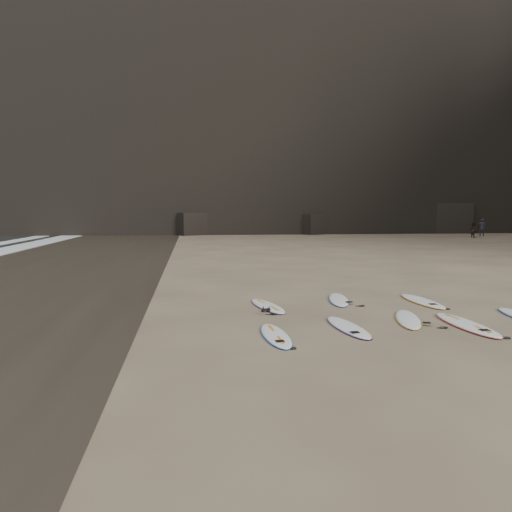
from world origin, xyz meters
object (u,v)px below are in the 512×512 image
Objects in this scene: surfboard_3 at (467,324)px; surfboard_0 at (276,335)px; surfboard_2 at (408,319)px; surfboard_5 at (268,306)px; person_b at (473,230)px; surfboard_6 at (339,299)px; surfboard_7 at (422,301)px; surfboard_1 at (348,327)px; person_a at (482,227)px.

surfboard_0 is at bearing -175.15° from surfboard_3.
surfboard_3 reaches higher than surfboard_2.
surfboard_3 is 1.14× the size of surfboard_5.
person_b reaches higher than surfboard_0.
surfboard_6 is (-0.95, 2.95, 0.00)m from surfboard_2.
surfboard_2 is at bearing -44.63° from surfboard_5.
surfboard_3 reaches higher than surfboard_0.
surfboard_1 is at bearing -139.32° from surfboard_7.
surfboard_2 is 45.50m from person_a.
person_a is at bearing 73.88° from surfboard_2.
person_a is (23.84, 35.42, 0.90)m from surfboard_7.
surfboard_3 is at bearing -44.83° from surfboard_5.
surfboard_5 is 1.01× the size of surfboard_6.
surfboard_5 is 45.70m from person_a.
surfboard_7 is at bearing -9.39° from surfboard_5.
surfboard_0 is at bearing 92.53° from person_a.
person_a is at bearing 57.73° from surfboard_3.
surfboard_1 reaches higher than surfboard_0.
surfboard_2 is 1.23× the size of person_a.
surfboard_3 is 5.37m from surfboard_5.
person_a is at bearing -52.61° from person_b.
surfboard_7 is at bearing -1.80° from surfboard_6.
surfboard_0 is 0.83× the size of surfboard_3.
surfboard_2 is at bearing 138.66° from person_b.
surfboard_6 is 0.93× the size of surfboard_7.
surfboard_5 is 2.48m from surfboard_6.
surfboard_6 is at bearing 135.23° from person_b.
surfboard_3 is 3.15m from surfboard_7.
surfboard_2 reaches higher than surfboard_0.
person_a is (28.69, 35.57, 0.90)m from surfboard_5.
surfboard_6 is at bearing 165.04° from surfboard_7.
surfboard_0 is 45.04m from person_b.
surfboard_7 is (4.84, 0.15, 0.00)m from surfboard_5.
surfboard_1 is 0.87× the size of surfboard_3.
surfboard_1 is at bearing 93.94° from person_a.
surfboard_0 is 1.19× the size of person_a.
person_a is (27.17, 38.42, 0.90)m from surfboard_1.
surfboard_7 is (2.47, -0.60, 0.00)m from surfboard_6.
surfboard_0 is at bearing -167.72° from surfboard_1.
surfboard_0 is 0.95× the size of surfboard_5.
surfboard_3 is (2.96, -0.13, 0.01)m from surfboard_1.
surfboard_0 is at bearing -146.89° from surfboard_7.
surfboard_2 is 2.80m from surfboard_7.
surfboard_1 and surfboard_5 have the same top height.
surfboard_2 is 0.99× the size of surfboard_6.
surfboard_5 is at bearing 146.16° from surfboard_3.
person_b is at bearing 40.45° from surfboard_5.
surfboard_1 is 1.01× the size of surfboard_2.
surfboard_2 is at bearing 16.64° from surfboard_0.
surfboard_3 is at bearing 140.56° from person_b.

